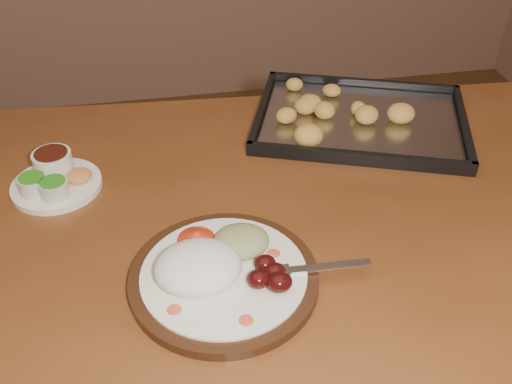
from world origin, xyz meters
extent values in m
cube|color=brown|center=(0.26, 0.10, 0.73)|extent=(1.56, 1.00, 0.04)
cylinder|color=#452514|center=(0.96, 0.44, 0.35)|extent=(0.07, 0.07, 0.71)
cylinder|color=black|center=(0.21, -0.04, 0.76)|extent=(0.30, 0.30, 0.02)
cylinder|color=silver|center=(0.21, -0.04, 0.77)|extent=(0.26, 0.26, 0.01)
ellipsoid|color=#D14E32|center=(0.13, -0.10, 0.77)|extent=(0.02, 0.02, 0.00)
ellipsoid|color=#D14E32|center=(0.23, -0.14, 0.77)|extent=(0.02, 0.02, 0.00)
ellipsoid|color=#D14E32|center=(0.29, -0.02, 0.77)|extent=(0.02, 0.02, 0.00)
ellipsoid|color=#D14E32|center=(0.12, 0.00, 0.77)|extent=(0.02, 0.02, 0.00)
ellipsoid|color=silver|center=(0.17, -0.04, 0.79)|extent=(0.16, 0.14, 0.06)
ellipsoid|color=#3F090A|center=(0.25, -0.08, 0.79)|extent=(0.04, 0.03, 0.03)
ellipsoid|color=#3F090A|center=(0.28, -0.07, 0.79)|extent=(0.04, 0.03, 0.03)
ellipsoid|color=#3F090A|center=(0.27, -0.05, 0.79)|extent=(0.04, 0.03, 0.03)
ellipsoid|color=#3F090A|center=(0.28, -0.09, 0.79)|extent=(0.04, 0.03, 0.03)
ellipsoid|color=tan|center=(0.24, 0.01, 0.78)|extent=(0.11, 0.10, 0.04)
cone|color=red|center=(0.17, 0.04, 0.78)|extent=(0.08, 0.08, 0.03)
cube|color=silver|center=(0.37, -0.06, 0.77)|extent=(0.14, 0.02, 0.00)
cube|color=silver|center=(0.29, -0.06, 0.78)|extent=(0.04, 0.03, 0.00)
cylinder|color=silver|center=(0.26, -0.07, 0.78)|extent=(0.03, 0.00, 0.00)
cylinder|color=silver|center=(0.26, -0.06, 0.78)|extent=(0.03, 0.00, 0.00)
cylinder|color=silver|center=(0.26, -0.06, 0.78)|extent=(0.03, 0.00, 0.00)
cylinder|color=silver|center=(0.26, -0.05, 0.78)|extent=(0.03, 0.00, 0.00)
cylinder|color=white|center=(-0.07, 0.26, 0.76)|extent=(0.17, 0.17, 0.01)
cylinder|color=beige|center=(-0.11, 0.24, 0.78)|extent=(0.05, 0.05, 0.03)
cylinder|color=#2D8B1B|center=(-0.11, 0.24, 0.79)|extent=(0.05, 0.05, 0.00)
cylinder|color=beige|center=(-0.07, 0.22, 0.78)|extent=(0.05, 0.05, 0.03)
cylinder|color=#2D8B1B|center=(-0.07, 0.22, 0.79)|extent=(0.05, 0.05, 0.00)
cylinder|color=white|center=(-0.08, 0.29, 0.78)|extent=(0.07, 0.07, 0.04)
cylinder|color=#351109|center=(-0.08, 0.29, 0.80)|extent=(0.06, 0.06, 0.00)
ellipsoid|color=#D7944B|center=(-0.03, 0.26, 0.77)|extent=(0.05, 0.05, 0.02)
cube|color=black|center=(0.57, 0.38, 0.75)|extent=(0.54, 0.47, 0.01)
cube|color=black|center=(0.63, 0.53, 0.77)|extent=(0.43, 0.17, 0.02)
cube|color=black|center=(0.52, 0.22, 0.77)|extent=(0.43, 0.17, 0.02)
cube|color=black|center=(0.78, 0.30, 0.77)|extent=(0.13, 0.32, 0.02)
cube|color=black|center=(0.36, 0.45, 0.77)|extent=(0.13, 0.32, 0.02)
cube|color=#B8B8BC|center=(0.57, 0.38, 0.76)|extent=(0.50, 0.43, 0.00)
ellipsoid|color=#E4B74F|center=(0.63, 0.36, 0.78)|extent=(0.05, 0.05, 0.04)
ellipsoid|color=#E4B74F|center=(0.68, 0.38, 0.78)|extent=(0.07, 0.07, 0.04)
ellipsoid|color=#E4B74F|center=(0.63, 0.46, 0.78)|extent=(0.06, 0.06, 0.04)
ellipsoid|color=#E4B74F|center=(0.55, 0.44, 0.78)|extent=(0.06, 0.06, 0.04)
ellipsoid|color=#E4B74F|center=(0.51, 0.45, 0.78)|extent=(0.07, 0.07, 0.04)
ellipsoid|color=#E4B74F|center=(0.52, 0.40, 0.78)|extent=(0.05, 0.05, 0.04)
ellipsoid|color=#E4B74F|center=(0.47, 0.37, 0.78)|extent=(0.07, 0.07, 0.04)
ellipsoid|color=#E4B74F|center=(0.52, 0.29, 0.78)|extent=(0.06, 0.06, 0.04)
ellipsoid|color=#E4B74F|center=(0.60, 0.31, 0.78)|extent=(0.06, 0.06, 0.04)
ellipsoid|color=#E4B74F|center=(0.63, 0.30, 0.78)|extent=(0.07, 0.07, 0.04)
camera|label=1|loc=(0.14, -0.66, 1.41)|focal=40.00mm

